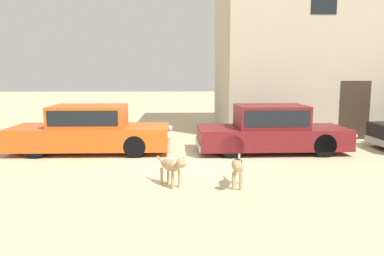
{
  "coord_description": "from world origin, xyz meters",
  "views": [
    {
      "loc": [
        0.02,
        -9.95,
        2.36
      ],
      "look_at": [
        0.37,
        0.2,
        0.9
      ],
      "focal_mm": 35.59,
      "sensor_mm": 36.0,
      "label": 1
    }
  ],
  "objects_px": {
    "parked_sedan_nearest": "(90,129)",
    "stray_dog_spotted": "(172,166)",
    "parked_sedan_second": "(271,129)",
    "stray_dog_tan": "(238,166)"
  },
  "relations": [
    {
      "from": "parked_sedan_nearest",
      "to": "stray_dog_spotted",
      "type": "distance_m",
      "value": 4.45
    },
    {
      "from": "parked_sedan_nearest",
      "to": "parked_sedan_second",
      "type": "distance_m",
      "value": 5.44
    },
    {
      "from": "parked_sedan_second",
      "to": "stray_dog_spotted",
      "type": "relative_size",
      "value": 5.11
    },
    {
      "from": "parked_sedan_second",
      "to": "stray_dog_spotted",
      "type": "xyz_separation_m",
      "value": [
        -2.92,
        -3.5,
        -0.25
      ]
    },
    {
      "from": "parked_sedan_nearest",
      "to": "parked_sedan_second",
      "type": "height_order",
      "value": "parked_sedan_second"
    },
    {
      "from": "parked_sedan_second",
      "to": "stray_dog_tan",
      "type": "bearing_deg",
      "value": -114.34
    },
    {
      "from": "parked_sedan_nearest",
      "to": "parked_sedan_second",
      "type": "relative_size",
      "value": 1.05
    },
    {
      "from": "parked_sedan_nearest",
      "to": "stray_dog_spotted",
      "type": "height_order",
      "value": "parked_sedan_nearest"
    },
    {
      "from": "parked_sedan_second",
      "to": "parked_sedan_nearest",
      "type": "bearing_deg",
      "value": 177.49
    },
    {
      "from": "parked_sedan_nearest",
      "to": "stray_dog_tan",
      "type": "height_order",
      "value": "parked_sedan_nearest"
    }
  ]
}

